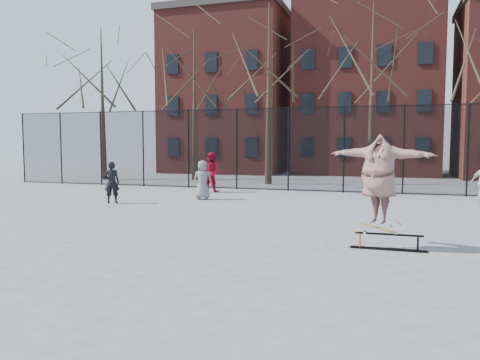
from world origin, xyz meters
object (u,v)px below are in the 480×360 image
(skateboard, at_px, (378,230))
(bystander_grey, at_px, (203,180))
(skater, at_px, (379,184))
(bystander_red, at_px, (211,172))
(skate_rail, at_px, (388,243))
(bystander_black, at_px, (112,182))

(skateboard, distance_m, bystander_grey, 10.01)
(skater, distance_m, bystander_grey, 10.02)
(skater, bearing_deg, bystander_red, 148.45)
(skateboard, relative_size, bystander_grey, 0.55)
(skater, xyz_separation_m, bystander_red, (-7.75, 9.91, -0.49))
(skate_rail, distance_m, bystander_grey, 10.18)
(skateboard, bearing_deg, bystander_black, 153.41)
(skater, xyz_separation_m, bystander_grey, (-7.03, 7.11, -0.63))
(skateboard, bearing_deg, bystander_red, 128.04)
(bystander_black, bearing_deg, bystander_grey, -167.16)
(bystander_grey, distance_m, bystander_red, 2.89)
(skateboard, xyz_separation_m, bystander_red, (-7.75, 9.91, 0.53))
(skateboard, height_order, bystander_grey, bystander_grey)
(bystander_grey, bearing_deg, skateboard, 120.02)
(skate_rail, xyz_separation_m, bystander_black, (-10.13, 4.96, 0.66))
(bystander_grey, relative_size, bystander_black, 1.00)
(skateboard, xyz_separation_m, bystander_grey, (-7.03, 7.11, 0.39))
(skater, distance_m, bystander_black, 11.09)
(skater, bearing_deg, bystander_black, 173.83)
(bystander_black, bearing_deg, bystander_red, -137.55)
(skater, bearing_deg, skateboard, -69.58)
(skater, height_order, bystander_red, skater)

